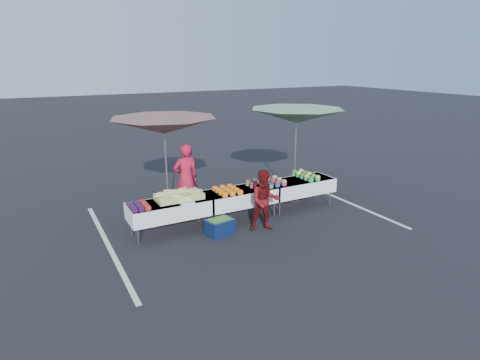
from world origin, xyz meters
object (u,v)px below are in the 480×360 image
customer (265,201)px  umbrella_left (164,126)px  table_right (299,186)px  umbrella_right (297,117)px  storage_bin (220,227)px  vendor (186,178)px  table_center (240,196)px  table_left (170,209)px

customer → umbrella_left: umbrella_left is taller
table_right → umbrella_right: 1.85m
customer → umbrella_right: size_ratio=0.49×
umbrella_left → storage_bin: 2.66m
vendor → customer: size_ratio=1.24×
vendor → storage_bin: vendor is taller
vendor → storage_bin: size_ratio=2.76×
table_center → umbrella_left: size_ratio=0.68×
customer → storage_bin: 1.18m
vendor → customer: bearing=121.6°
table_left → umbrella_left: size_ratio=0.68×
customer → umbrella_left: (-1.74, 1.69, 1.60)m
table_left → umbrella_left: umbrella_left is taller
table_center → umbrella_right: (2.00, 0.51, 1.76)m
vendor → umbrella_right: umbrella_right is taller
table_left → table_center: bearing=0.0°
umbrella_right → storage_bin: umbrella_right is taller
table_left → customer: 2.16m
table_right → customer: bearing=-151.5°
umbrella_right → storage_bin: bearing=-157.9°
umbrella_right → storage_bin: (-2.86, -1.16, -2.15)m
table_right → umbrella_right: umbrella_right is taller
table_center → vendor: (-0.96, 1.14, 0.31)m
table_right → customer: customer is taller
table_left → umbrella_right: (3.80, 0.51, 1.76)m
table_right → umbrella_left: size_ratio=0.68×
table_right → vendor: vendor is taller
table_center → table_right: same height
table_center → vendor: bearing=130.2°
table_center → vendor: size_ratio=1.04×
table_center → storage_bin: table_center is taller
table_right → vendor: bearing=157.6°
vendor → table_center: bearing=132.8°
table_center → table_right: (1.80, 0.00, 0.00)m
umbrella_left → storage_bin: bearing=-64.0°
umbrella_left → vendor: bearing=28.7°
table_center → storage_bin: 1.15m
umbrella_left → umbrella_right: size_ratio=0.93×
table_center → umbrella_right: umbrella_right is taller
table_left → umbrella_right: 4.22m
table_left → table_center: same height
vendor → customer: vendor is taller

